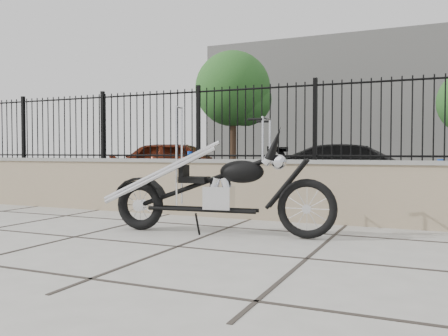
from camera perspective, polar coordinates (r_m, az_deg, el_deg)
ground_plane at (r=5.51m, az=-5.62°, el=-9.41°), size 90.00×90.00×0.00m
parking_lot at (r=17.44m, az=15.03°, el=-1.65°), size 30.00×30.00×0.00m
retaining_wall at (r=7.70m, az=3.57°, el=-2.53°), size 14.00×0.36×0.96m
iron_fence at (r=7.69m, az=3.58°, el=5.52°), size 14.00×0.08×1.20m
background_building at (r=31.45m, az=19.04°, el=7.20°), size 22.00×6.00×8.00m
chopper_motorcycle at (r=6.21m, az=-1.12°, el=-0.09°), size 2.91×0.81×1.72m
car_red at (r=13.94m, az=-5.25°, el=0.41°), size 4.39×2.49×1.41m
car_black at (r=12.43m, az=15.81°, el=-0.15°), size 4.57×2.29×1.27m
bollard_a at (r=10.56m, az=-4.07°, el=-0.95°), size 0.13×0.13×1.09m
bollard_b at (r=9.28m, az=24.57°, el=-1.96°), size 0.15×0.15×0.95m
tree_left at (r=23.20m, az=1.06°, el=9.92°), size 3.63×3.63×6.12m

